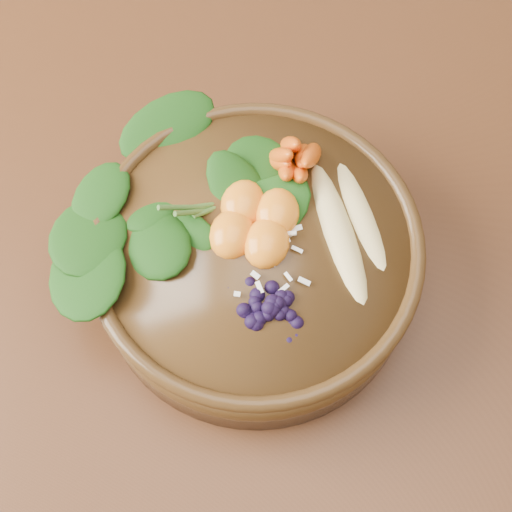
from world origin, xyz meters
TOP-DOWN VIEW (x-y plane):
  - ground at (0.00, 0.00)m, footprint 4.00×4.00m
  - dining_table at (0.00, 0.00)m, footprint 1.60×0.90m
  - stoneware_bowl at (-0.16, -0.03)m, footprint 0.34×0.34m
  - kale_heap at (-0.22, 0.00)m, footprint 0.22×0.21m
  - carrot_cluster at (-0.14, 0.05)m, footprint 0.07×0.07m
  - banana_halves at (-0.09, 0.00)m, footprint 0.10×0.15m
  - mandarin_cluster at (-0.16, -0.02)m, footprint 0.10×0.10m
  - blueberry_pile at (-0.13, -0.08)m, footprint 0.14×0.13m
  - coconut_flakes at (-0.15, -0.05)m, footprint 0.10×0.09m

SIDE VIEW (x-z plane):
  - ground at x=0.00m, z-range 0.00..0.00m
  - dining_table at x=0.00m, z-range 0.28..1.03m
  - stoneware_bowl at x=-0.16m, z-range 0.75..0.82m
  - coconut_flakes at x=-0.15m, z-range 0.82..0.83m
  - banana_halves at x=-0.09m, z-range 0.82..0.84m
  - mandarin_cluster at x=-0.16m, z-range 0.82..0.85m
  - blueberry_pile at x=-0.13m, z-range 0.82..0.85m
  - kale_heap at x=-0.22m, z-range 0.82..0.86m
  - carrot_cluster at x=-0.14m, z-range 0.82..0.89m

